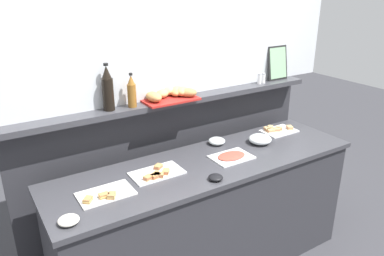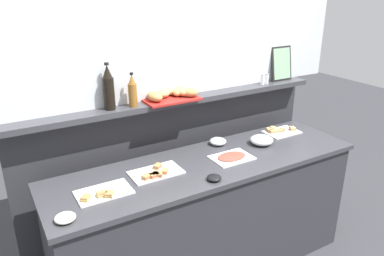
% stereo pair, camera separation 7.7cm
% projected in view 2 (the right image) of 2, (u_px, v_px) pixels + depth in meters
% --- Properties ---
extents(ground_plane, '(12.00, 12.00, 0.00)m').
position_uv_depth(ground_plane, '(171.00, 226.00, 3.36)').
color(ground_plane, '#38383D').
extents(buffet_counter, '(2.22, 0.63, 0.90)m').
position_uv_depth(buffet_counter, '(207.00, 217.00, 2.71)').
color(buffet_counter, '#2D2D33').
rests_on(buffet_counter, ground_plane).
extents(back_ledge_unit, '(2.46, 0.22, 1.25)m').
position_uv_depth(back_ledge_unit, '(175.00, 166.00, 3.03)').
color(back_ledge_unit, '#2D2D33').
rests_on(back_ledge_unit, ground_plane).
extents(upper_wall_panel, '(3.06, 0.08, 1.35)m').
position_uv_depth(upper_wall_panel, '(171.00, 1.00, 2.59)').
color(upper_wall_panel, silver).
rests_on(upper_wall_panel, back_ledge_unit).
extents(sandwich_platter_side, '(0.28, 0.19, 0.04)m').
position_uv_depth(sandwich_platter_side, '(280.00, 131.00, 3.05)').
color(sandwich_platter_side, white).
rests_on(sandwich_platter_side, buffet_counter).
extents(sandwich_platter_rear, '(0.32, 0.19, 0.04)m').
position_uv_depth(sandwich_platter_rear, '(103.00, 193.00, 2.16)').
color(sandwich_platter_rear, white).
rests_on(sandwich_platter_rear, buffet_counter).
extents(sandwich_platter_front, '(0.33, 0.20, 0.04)m').
position_uv_depth(sandwich_platter_front, '(156.00, 173.00, 2.39)').
color(sandwich_platter_front, white).
rests_on(sandwich_platter_front, buffet_counter).
extents(cold_cuts_platter, '(0.28, 0.20, 0.02)m').
position_uv_depth(cold_cuts_platter, '(232.00, 157.00, 2.60)').
color(cold_cuts_platter, white).
rests_on(cold_cuts_platter, buffet_counter).
extents(glass_bowl_large, '(0.13, 0.13, 0.05)m').
position_uv_depth(glass_bowl_large, '(218.00, 142.00, 2.82)').
color(glass_bowl_large, silver).
rests_on(glass_bowl_large, buffet_counter).
extents(glass_bowl_medium, '(0.17, 0.17, 0.07)m').
position_uv_depth(glass_bowl_medium, '(261.00, 140.00, 2.82)').
color(glass_bowl_medium, silver).
rests_on(glass_bowl_medium, buffet_counter).
extents(condiment_bowl_dark, '(0.11, 0.11, 0.04)m').
position_uv_depth(condiment_bowl_dark, '(65.00, 218.00, 1.91)').
color(condiment_bowl_dark, silver).
rests_on(condiment_bowl_dark, buffet_counter).
extents(condiment_bowl_teal, '(0.09, 0.09, 0.03)m').
position_uv_depth(condiment_bowl_teal, '(214.00, 178.00, 2.31)').
color(condiment_bowl_teal, black).
rests_on(condiment_bowl_teal, buffet_counter).
extents(wine_bottle_dark, '(0.08, 0.08, 0.32)m').
position_uv_depth(wine_bottle_dark, '(109.00, 89.00, 2.47)').
color(wine_bottle_dark, black).
rests_on(wine_bottle_dark, back_ledge_unit).
extents(vinegar_bottle_amber, '(0.06, 0.06, 0.24)m').
position_uv_depth(vinegar_bottle_amber, '(133.00, 91.00, 2.54)').
color(vinegar_bottle_amber, '#8E5B23').
rests_on(vinegar_bottle_amber, back_ledge_unit).
extents(salt_shaker, '(0.03, 0.03, 0.09)m').
position_uv_depth(salt_shaker, '(263.00, 79.00, 3.12)').
color(salt_shaker, white).
rests_on(salt_shaker, back_ledge_unit).
extents(pepper_shaker, '(0.03, 0.03, 0.09)m').
position_uv_depth(pepper_shaker, '(267.00, 79.00, 3.14)').
color(pepper_shaker, white).
rests_on(pepper_shaker, back_ledge_unit).
extents(bread_basket, '(0.43, 0.27, 0.08)m').
position_uv_depth(bread_basket, '(175.00, 93.00, 2.74)').
color(bread_basket, '#B2231E').
rests_on(bread_basket, back_ledge_unit).
extents(framed_picture, '(0.21, 0.06, 0.29)m').
position_uv_depth(framed_picture, '(282.00, 64.00, 3.22)').
color(framed_picture, black).
rests_on(framed_picture, back_ledge_unit).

